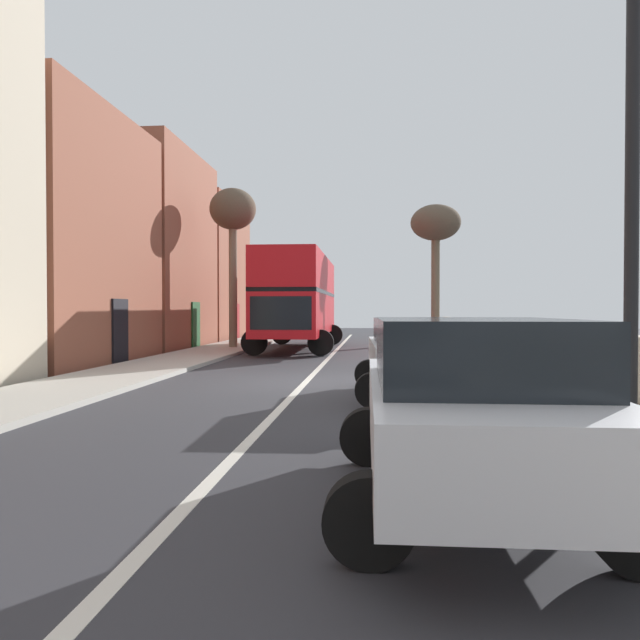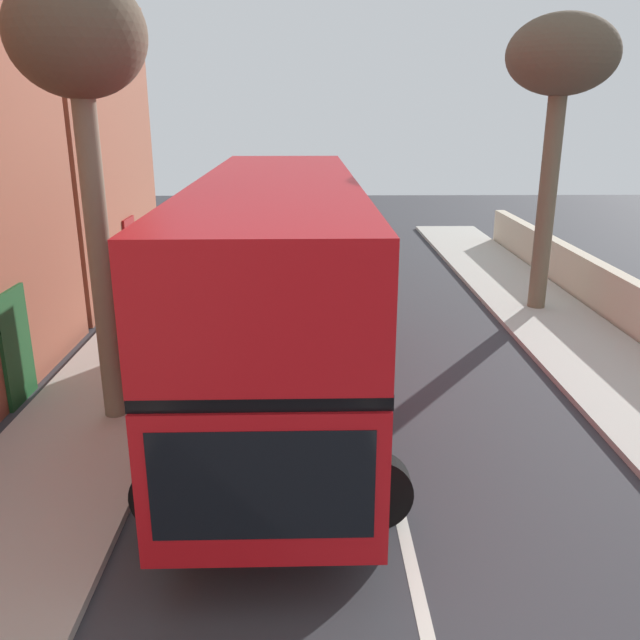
{
  "view_description": "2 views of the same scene",
  "coord_description": "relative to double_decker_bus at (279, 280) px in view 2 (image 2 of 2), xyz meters",
  "views": [
    {
      "loc": [
        1.67,
        -14.2,
        1.76
      ],
      "look_at": [
        -0.43,
        8.22,
        1.36
      ],
      "focal_mm": 33.16,
      "sensor_mm": 36.0,
      "label": 1
    },
    {
      "loc": [
        -1.19,
        0.84,
        5.12
      ],
      "look_at": [
        -1.0,
        11.71,
        1.62
      ],
      "focal_mm": 36.83,
      "sensor_mm": 36.0,
      "label": 2
    }
  ],
  "objects": [
    {
      "name": "street_tree_right_3",
      "position": [
        6.54,
        5.82,
        3.73
      ],
      "size": [
        2.63,
        2.63,
        7.18
      ],
      "color": "brown",
      "rests_on": "sidewalk_right"
    },
    {
      "name": "double_decker_bus",
      "position": [
        0.0,
        0.0,
        0.0
      ],
      "size": [
        3.63,
        10.51,
        4.06
      ],
      "color": "red",
      "rests_on": "ground"
    },
    {
      "name": "street_tree_left_0",
      "position": [
        -2.83,
        -0.46,
        3.5
      ],
      "size": [
        2.02,
        2.02,
        6.93
      ],
      "color": "#7A6B56",
      "rests_on": "sidewalk_left"
    }
  ]
}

